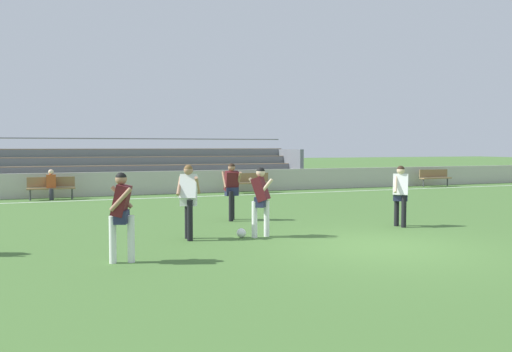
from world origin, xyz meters
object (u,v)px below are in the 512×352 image
Objects in this scene: player_dark_overlapping at (122,209)px; soccer_ball at (241,233)px; bleacher_stand at (111,168)px; player_white_dropping_back at (189,195)px; spectator_seated at (51,182)px; player_white_challenging at (400,191)px; bench_near_bin at (251,181)px; player_dark_trailing_run at (261,196)px; bench_far_right at (435,176)px; player_dark_wide_right at (232,187)px; bench_centre_sideline at (51,186)px.

player_dark_overlapping is 3.49m from soccer_ball.
player_white_dropping_back is (0.19, -14.21, -0.06)m from bleacher_stand.
player_white_challenging reaches higher than spectator_seated.
player_dark_trailing_run reaches higher than bench_near_bin.
bench_far_right is (16.25, -3.31, -0.53)m from bleacher_stand.
player_dark_wide_right reaches higher than soccer_ball.
soccer_ball is at bearing 170.57° from player_dark_trailing_run.
player_dark_trailing_run is at bearing -68.04° from bench_centre_sideline.
bleacher_stand is 14.59m from player_dark_trailing_run.
spectator_seated is 0.74× the size of player_dark_wide_right.
bleacher_stand is at bearing 97.24° from player_dark_trailing_run.
bleacher_stand reaches higher than player_white_challenging.
player_dark_wide_right is at bearing -60.00° from bench_centre_sideline.
bench_far_right is 1.09× the size of player_dark_overlapping.
player_dark_trailing_run is (-3.99, -11.17, 0.42)m from bench_near_bin.
player_white_challenging is 4.55m from soccer_ball.
bench_near_bin is 1.09× the size of player_dark_overlapping.
bench_centre_sideline is 1.12× the size of player_white_challenging.
bleacher_stand reaches higher than player_dark_overlapping.
spectator_seated is 11.94m from player_dark_trailing_run.
bleacher_stand reaches higher than bench_centre_sideline.
bleacher_stand is at bearing 51.11° from bench_centre_sideline.
bleacher_stand is at bearing 95.50° from soccer_ball.
bench_centre_sideline is 1.10× the size of player_dark_wide_right.
player_dark_overlapping is at bearing -149.70° from soccer_ball.
bench_near_bin and bench_centre_sideline have the same top height.
bleacher_stand reaches higher than player_dark_trailing_run.
spectator_seated is at bearing 127.98° from player_white_challenging.
player_white_dropping_back reaches higher than player_dark_overlapping.
player_dark_wide_right is (4.78, -8.27, 0.42)m from bench_centre_sideline.
bench_near_bin is 1.12× the size of player_white_challenging.
player_dark_overlapping reaches higher than bench_centre_sideline.
player_white_dropping_back is (2.86, -10.90, 0.47)m from bench_centre_sideline.
bench_far_right is at bearing 34.18° from player_white_dropping_back.
player_dark_trailing_run reaches higher than bench_far_right.
bench_far_right is at bearing 0.00° from bench_centre_sideline.
bench_centre_sideline is at bearing 180.00° from bench_near_bin.
player_dark_overlapping reaches higher than bench_far_right.
player_white_challenging is at bearing -89.88° from bench_near_bin.
player_dark_trailing_run is at bearing 25.81° from player_dark_overlapping.
player_dark_wide_right reaches higher than bench_centre_sideline.
bench_near_bin is (-10.41, 0.00, 0.00)m from bench_far_right.
player_white_dropping_back is at bearing 170.78° from soccer_ball.
player_white_challenging is (8.52, -11.03, 0.40)m from bench_centre_sideline.
spectator_seated reaches higher than bench_centre_sideline.
player_white_dropping_back is at bearing -145.82° from bench_far_right.
player_dark_trailing_run is at bearing -82.76° from bleacher_stand.
bench_far_right is at bearing 0.35° from spectator_seated.
spectator_seated is at bearing -127.93° from bleacher_stand.
bleacher_stand is 15.55× the size of spectator_seated.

